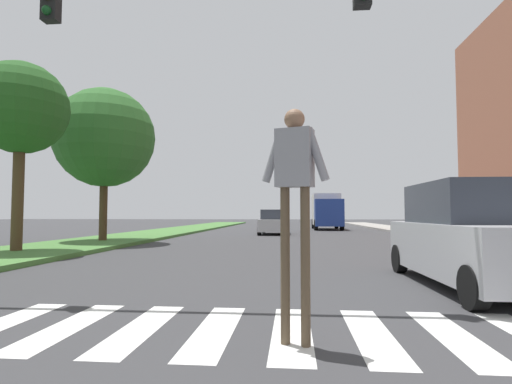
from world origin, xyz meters
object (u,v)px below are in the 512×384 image
at_px(pedestrian_performer, 295,186).
at_px(sedan_midblock, 274,223).
at_px(tree_mid, 21,109).
at_px(truck_box_delivery, 327,211).
at_px(suv_crossing, 473,237).
at_px(tree_far, 105,138).
at_px(traffic_light_gantry, 51,39).

relative_size(pedestrian_performer, sedan_midblock, 0.61).
xyz_separation_m(tree_mid, truck_box_delivery, (12.11, 22.97, -3.27)).
height_order(suv_crossing, truck_box_delivery, truck_box_delivery).
height_order(tree_mid, truck_box_delivery, tree_mid).
height_order(tree_far, suv_crossing, tree_far).
distance_m(tree_far, pedestrian_performer, 16.45).
bearing_deg(truck_box_delivery, tree_mid, -117.80).
bearing_deg(traffic_light_gantry, truck_box_delivery, 76.28).
bearing_deg(tree_mid, traffic_light_gantry, -51.02).
xyz_separation_m(traffic_light_gantry, truck_box_delivery, (7.12, 29.14, -2.76)).
xyz_separation_m(tree_far, traffic_light_gantry, (4.57, -11.40, -0.50)).
height_order(suv_crossing, sedan_midblock, suv_crossing).
height_order(tree_mid, suv_crossing, tree_mid).
distance_m(pedestrian_performer, truck_box_delivery, 31.44).
bearing_deg(pedestrian_performer, suv_crossing, 47.45).
distance_m(pedestrian_performer, sedan_midblock, 22.47).
height_order(traffic_light_gantry, suv_crossing, traffic_light_gantry).
bearing_deg(tree_far, truck_box_delivery, 56.63).
relative_size(tree_far, pedestrian_performer, 2.84).
xyz_separation_m(tree_far, sedan_midblock, (7.46, 8.86, -4.14)).
bearing_deg(sedan_midblock, suv_crossing, -76.09).
bearing_deg(pedestrian_performer, sedan_midblock, 93.27).
relative_size(pedestrian_performer, suv_crossing, 0.54).
bearing_deg(suv_crossing, truck_box_delivery, 90.88).
bearing_deg(pedestrian_performer, traffic_light_gantry, 152.66).
relative_size(traffic_light_gantry, pedestrian_performer, 3.91).
bearing_deg(truck_box_delivery, sedan_midblock, -115.41).
xyz_separation_m(traffic_light_gantry, pedestrian_performer, (4.18, -2.16, -2.73)).
relative_size(tree_far, traffic_light_gantry, 0.72).
xyz_separation_m(tree_mid, traffic_light_gantry, (4.99, -6.17, -0.51)).
bearing_deg(tree_far, tree_mid, -94.65).
relative_size(traffic_light_gantry, suv_crossing, 2.10).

